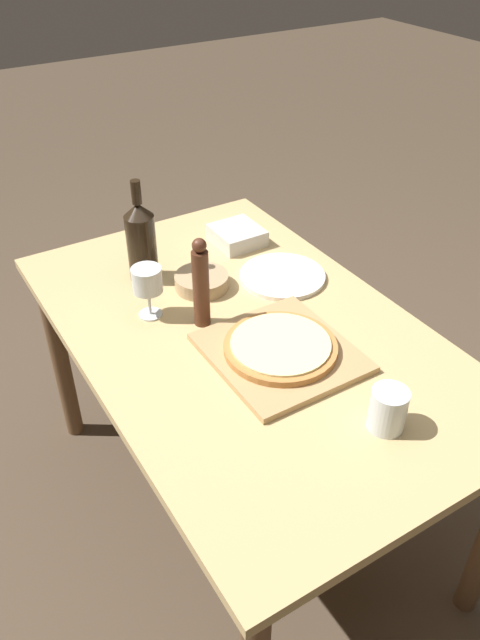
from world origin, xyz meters
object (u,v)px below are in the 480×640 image
pepper_mill (201,284)px  wine_glass (147,282)px  pizza (281,346)px  small_bowl (201,282)px  wine_bottle (141,241)px

pepper_mill → wine_glass: (-0.10, 0.11, -0.02)m
pizza → small_bowl: size_ratio=1.82×
pizza → wine_glass: (-0.20, 0.33, 0.08)m
pepper_mill → wine_glass: 0.15m
pizza → wine_bottle: size_ratio=0.92×
pizza → wine_glass: bearing=121.7°
pizza → wine_bottle: wine_bottle is taller
pepper_mill → wine_bottle: bearing=97.4°
wine_bottle → small_bowl: size_ratio=1.98×
pizza → pepper_mill: size_ratio=1.11×
small_bowl → wine_glass: bearing=-165.4°
small_bowl → pepper_mill: bearing=-117.0°
pepper_mill → small_bowl: bearing=63.0°
wine_bottle → wine_glass: bearing=-110.0°
wine_glass → small_bowl: 0.21m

